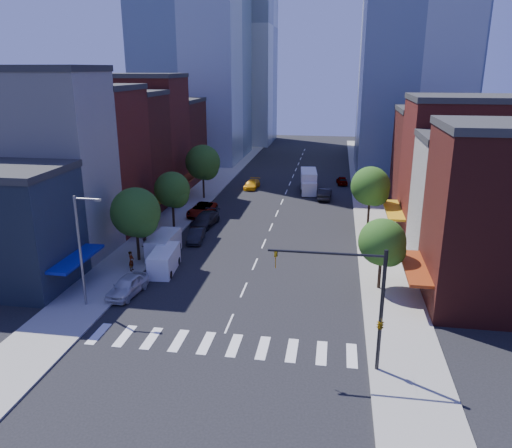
{
  "coord_description": "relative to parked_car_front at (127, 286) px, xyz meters",
  "views": [
    {
      "loc": [
        7.31,
        -32.72,
        18.34
      ],
      "look_at": [
        0.55,
        9.24,
        5.0
      ],
      "focal_mm": 35.0,
      "sensor_mm": 36.0,
      "label": 1
    }
  ],
  "objects": [
    {
      "name": "parked_car_third",
      "position": [
        0.0,
        23.99,
        -0.01
      ],
      "size": [
        3.16,
        6.04,
        1.62
      ],
      "primitive_type": "imported",
      "rotation": [
        0.0,
        0.0,
        -0.08
      ],
      "color": "#999999",
      "rests_on": "ground"
    },
    {
      "name": "bldg_right_2",
      "position": [
        30.5,
        20.49,
        6.68
      ],
      "size": [
        12.0,
        10.0,
        15.0
      ],
      "primitive_type": "cube",
      "color": "maroon",
      "rests_on": "ground"
    },
    {
      "name": "bldg_right_1",
      "position": [
        30.5,
        11.49,
        5.18
      ],
      "size": [
        12.0,
        8.0,
        12.0
      ],
      "primitive_type": "cube",
      "color": "beige",
      "rests_on": "ground"
    },
    {
      "name": "tower_far_w",
      "position": [
        -8.5,
        91.49,
        27.18
      ],
      "size": [
        18.0,
        18.0,
        56.0
      ],
      "primitive_type": "cube",
      "color": "#9EA5AD",
      "rests_on": "ground"
    },
    {
      "name": "parked_car_rear",
      "position": [
        1.54,
        19.74,
        -0.0
      ],
      "size": [
        2.93,
        5.84,
        1.63
      ],
      "primitive_type": "imported",
      "rotation": [
        0.0,
        0.0,
        -0.12
      ],
      "color": "black",
      "rests_on": "ground"
    },
    {
      "name": "tree_left_far",
      "position": [
        -1.85,
        32.41,
        4.39
      ],
      "size": [
        5.0,
        5.0,
        7.75
      ],
      "color": "black",
      "rests_on": "sidewalk_left"
    },
    {
      "name": "ground",
      "position": [
        9.5,
        -3.51,
        -0.82
      ],
      "size": [
        220.0,
        220.0,
        0.0
      ],
      "primitive_type": "plane",
      "color": "black",
      "rests_on": "ground"
    },
    {
      "name": "tree_right_near",
      "position": [
        21.15,
        4.41,
        3.37
      ],
      "size": [
        4.0,
        4.0,
        6.2
      ],
      "color": "black",
      "rests_on": "sidewalk_right"
    },
    {
      "name": "sidewalk_right",
      "position": [
        22.0,
        36.49,
        -0.74
      ],
      "size": [
        5.0,
        120.0,
        0.15
      ],
      "primitive_type": "cube",
      "color": "gray",
      "rests_on": "ground"
    },
    {
      "name": "bldg_left_2",
      "position": [
        -11.5,
        16.99,
        7.18
      ],
      "size": [
        12.0,
        9.0,
        16.0
      ],
      "primitive_type": "cube",
      "color": "maroon",
      "rests_on": "ground"
    },
    {
      "name": "box_truck",
      "position": [
        12.83,
        39.65,
        0.67
      ],
      "size": [
        2.99,
        8.0,
        3.15
      ],
      "rotation": [
        0.0,
        0.0,
        0.09
      ],
      "color": "silver",
      "rests_on": "ground"
    },
    {
      "name": "traffic_car_oncoming",
      "position": [
        15.5,
        35.03,
        -0.01
      ],
      "size": [
        1.97,
        4.98,
        1.61
      ],
      "primitive_type": "imported",
      "rotation": [
        0.0,
        0.0,
        3.09
      ],
      "color": "black",
      "rests_on": "ground"
    },
    {
      "name": "tree_left_near",
      "position": [
        -1.85,
        7.41,
        4.05
      ],
      "size": [
        4.8,
        4.8,
        7.3
      ],
      "color": "black",
      "rests_on": "sidewalk_left"
    },
    {
      "name": "cargo_van_near",
      "position": [
        1.37,
        5.32,
        0.25
      ],
      "size": [
        2.47,
        5.2,
        2.15
      ],
      "rotation": [
        0.0,
        0.0,
        0.09
      ],
      "color": "white",
      "rests_on": "ground"
    },
    {
      "name": "streetlight",
      "position": [
        -2.31,
        -2.51,
        4.46
      ],
      "size": [
        2.25,
        0.25,
        9.0
      ],
      "color": "slate",
      "rests_on": "sidewalk_left"
    },
    {
      "name": "bldg_left_1",
      "position": [
        -11.5,
        8.49,
        8.18
      ],
      "size": [
        12.0,
        8.0,
        18.0
      ],
      "primitive_type": "cube",
      "color": "beige",
      "rests_on": "ground"
    },
    {
      "name": "bldg_left_4",
      "position": [
        -11.5,
        33.99,
        7.68
      ],
      "size": [
        12.0,
        9.0,
        17.0
      ],
      "primitive_type": "cube",
      "color": "maroon",
      "rests_on": "ground"
    },
    {
      "name": "traffic_car_far",
      "position": [
        18.0,
        45.23,
        -0.14
      ],
      "size": [
        2.01,
        4.12,
        1.35
      ],
      "primitive_type": "imported",
      "rotation": [
        0.0,
        0.0,
        3.25
      ],
      "color": "#999999",
      "rests_on": "ground"
    },
    {
      "name": "cargo_van_far",
      "position": [
        0.0,
        9.09,
        0.32
      ],
      "size": [
        2.24,
        5.39,
        2.29
      ],
      "rotation": [
        0.0,
        0.0,
        0.01
      ],
      "color": "silver",
      "rests_on": "ground"
    },
    {
      "name": "pedestrian_far",
      "position": [
        -3.01,
        11.26,
        0.27
      ],
      "size": [
        0.96,
        1.09,
        1.88
      ],
      "primitive_type": "imported",
      "rotation": [
        0.0,
        0.0,
        -1.89
      ],
      "color": "#999999",
      "rests_on": "sidewalk_left"
    },
    {
      "name": "tree_left_mid",
      "position": [
        -1.85,
        18.41,
        3.71
      ],
      "size": [
        4.2,
        4.2,
        6.65
      ],
      "color": "black",
      "rests_on": "sidewalk_left"
    },
    {
      "name": "parked_car_second",
      "position": [
        2.0,
        14.12,
        -0.1
      ],
      "size": [
        1.98,
        4.47,
        1.42
      ],
      "primitive_type": "imported",
      "rotation": [
        0.0,
        0.0,
        0.11
      ],
      "color": "black",
      "rests_on": "ground"
    },
    {
      "name": "taxi",
      "position": [
        3.87,
        40.02,
        -0.13
      ],
      "size": [
        2.27,
        4.85,
        1.37
      ],
      "primitive_type": "imported",
      "rotation": [
        0.0,
        0.0,
        -0.07
      ],
      "color": "#FFB20D",
      "rests_on": "ground"
    },
    {
      "name": "parked_car_front",
      "position": [
        0.0,
        0.0,
        0.0
      ],
      "size": [
        2.52,
        4.99,
        1.63
      ],
      "primitive_type": "imported",
      "rotation": [
        0.0,
        0.0,
        -0.13
      ],
      "color": "#BBBCC0",
      "rests_on": "ground"
    },
    {
      "name": "crosswalk",
      "position": [
        9.5,
        -6.51,
        -0.81
      ],
      "size": [
        19.0,
        3.0,
        0.01
      ],
      "primitive_type": "cube",
      "color": "silver",
      "rests_on": "ground"
    },
    {
      "name": "bldg_left_5",
      "position": [
        -11.5,
        43.49,
        5.68
      ],
      "size": [
        12.0,
        10.0,
        13.0
      ],
      "primitive_type": "cube",
      "color": "#4A1712",
      "rests_on": "ground"
    },
    {
      "name": "pedestrian_near",
      "position": [
        -1.6,
        4.74,
        0.29
      ],
      "size": [
        0.49,
        0.72,
        1.91
      ],
      "primitive_type": "imported",
      "rotation": [
        0.0,
        0.0,
        1.62
      ],
      "color": "#999999",
      "rests_on": "sidewalk_left"
    },
    {
      "name": "bldg_right_3",
      "position": [
        30.5,
        30.49,
        5.68
      ],
      "size": [
        12.0,
        10.0,
        13.0
      ],
      "primitive_type": "cube",
      "color": "#4A1712",
      "rests_on": "ground"
    },
    {
      "name": "bldg_left_3",
      "position": [
        -11.5,
        25.49,
        6.68
      ],
      "size": [
        12.0,
        8.0,
        15.0
      ],
      "primitive_type": "cube",
      "color": "#4A1712",
      "rests_on": "ground"
    },
    {
      "name": "sidewalk_left",
      "position": [
        -3.0,
        36.49,
        -0.74
      ],
      "size": [
        5.0,
        120.0,
        0.15
      ],
      "primitive_type": "cube",
      "color": "gray",
      "rests_on": "ground"
    },
    {
      "name": "traffic_signal",
      "position": [
        19.44,
        -8.01,
        3.34
      ],
      "size": [
        7.24,
        2.24,
        8.0
      ],
      "color": "black",
      "rests_on": "sidewalk_right"
    },
    {
      "name": "tree_right_far",
      "position": [
        21.15,
        22.41,
        4.05
      ],
      "size": [
        4.6,
        4.6,
        7.2
      ],
      "color": "black",
      "rests_on": "sidewalk_right"
    }
  ]
}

